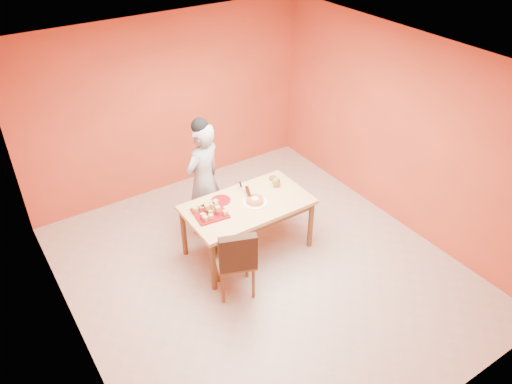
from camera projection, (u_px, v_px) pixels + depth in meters
floor at (262, 271)px, 6.39m from camera, size 5.00×5.00×0.00m
ceiling at (264, 67)px, 4.89m from camera, size 5.00×5.00×0.00m
wall_back at (168, 106)px, 7.37m from camera, size 4.50×0.00×4.50m
wall_left at (61, 255)px, 4.61m from camera, size 0.00×5.00×5.00m
wall_right at (402, 132)px, 6.67m from camera, size 0.00×5.00×5.00m
dining_table at (248, 209)px, 6.37m from camera, size 1.60×0.90×0.76m
dining_chair at (236, 258)px, 5.82m from camera, size 0.59×0.66×0.99m
pastry_pile at (210, 209)px, 6.09m from camera, size 0.35×0.35×0.11m
person at (203, 180)px, 6.65m from camera, size 0.70×0.58×1.65m
pastry_platter at (210, 213)px, 6.13m from camera, size 0.43×0.43×0.02m
red_dinner_plate at (221, 200)px, 6.36m from camera, size 0.32×0.32×0.01m
white_cake_plate at (255, 202)px, 6.33m from camera, size 0.42×0.42×0.01m
sponge_cake at (255, 200)px, 6.31m from camera, size 0.28×0.28×0.05m
cake_server at (248, 191)px, 6.42m from camera, size 0.14×0.25×0.01m
egg_ornament at (276, 182)px, 6.60m from camera, size 0.13×0.12×0.14m
magenta_glass at (277, 184)px, 6.62m from camera, size 0.07×0.07×0.09m
checker_tin at (273, 178)px, 6.78m from camera, size 0.14×0.14×0.03m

